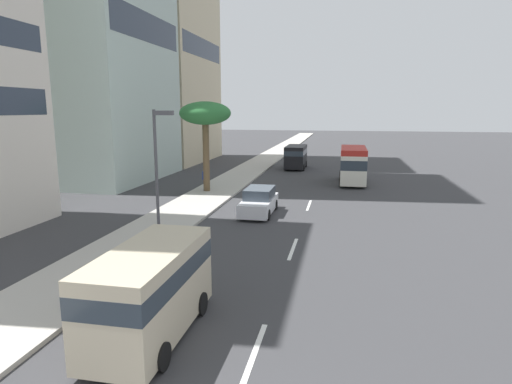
{
  "coord_description": "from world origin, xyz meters",
  "views": [
    {
      "loc": [
        -5.21,
        -2.11,
        6.38
      ],
      "look_at": [
        16.36,
        2.22,
        2.18
      ],
      "focal_mm": 30.4,
      "sensor_mm": 36.0,
      "label": 1
    }
  ],
  "objects_px": {
    "van_second": "(150,287)",
    "van_fourth": "(296,156)",
    "minibus_third": "(353,164)",
    "street_lamp": "(158,162)",
    "pedestrian_near_lamp": "(205,178)",
    "palm_tree": "(205,115)",
    "car_lead": "(259,202)"
  },
  "relations": [
    {
      "from": "palm_tree",
      "to": "car_lead",
      "type": "bearing_deg",
      "value": -138.61
    },
    {
      "from": "pedestrian_near_lamp",
      "to": "street_lamp",
      "type": "distance_m",
      "value": 14.42
    },
    {
      "from": "palm_tree",
      "to": "van_second",
      "type": "bearing_deg",
      "value": -166.36
    },
    {
      "from": "van_second",
      "to": "street_lamp",
      "type": "xyz_separation_m",
      "value": [
        7.56,
        2.99,
        2.56
      ]
    },
    {
      "from": "pedestrian_near_lamp",
      "to": "van_fourth",
      "type": "bearing_deg",
      "value": -168.09
    },
    {
      "from": "pedestrian_near_lamp",
      "to": "palm_tree",
      "type": "xyz_separation_m",
      "value": [
        -0.3,
        -0.26,
        4.87
      ]
    },
    {
      "from": "van_second",
      "to": "pedestrian_near_lamp",
      "type": "height_order",
      "value": "van_second"
    },
    {
      "from": "minibus_third",
      "to": "pedestrian_near_lamp",
      "type": "xyz_separation_m",
      "value": [
        -6.35,
        11.47,
        -0.64
      ]
    },
    {
      "from": "car_lead",
      "to": "van_second",
      "type": "xyz_separation_m",
      "value": [
        -15.12,
        0.19,
        0.72
      ]
    },
    {
      "from": "pedestrian_near_lamp",
      "to": "street_lamp",
      "type": "relative_size",
      "value": 0.27
    },
    {
      "from": "van_fourth",
      "to": "palm_tree",
      "type": "height_order",
      "value": "palm_tree"
    },
    {
      "from": "pedestrian_near_lamp",
      "to": "street_lamp",
      "type": "bearing_deg",
      "value": 42.01
    },
    {
      "from": "minibus_third",
      "to": "street_lamp",
      "type": "bearing_deg",
      "value": 155.89
    },
    {
      "from": "car_lead",
      "to": "minibus_third",
      "type": "relative_size",
      "value": 0.73
    },
    {
      "from": "pedestrian_near_lamp",
      "to": "minibus_third",
      "type": "bearing_deg",
      "value": 151.14
    },
    {
      "from": "minibus_third",
      "to": "van_fourth",
      "type": "distance_m",
      "value": 10.51
    },
    {
      "from": "palm_tree",
      "to": "pedestrian_near_lamp",
      "type": "bearing_deg",
      "value": 40.86
    },
    {
      "from": "car_lead",
      "to": "palm_tree",
      "type": "distance_m",
      "value": 9.57
    },
    {
      "from": "van_second",
      "to": "palm_tree",
      "type": "xyz_separation_m",
      "value": [
        21.16,
        5.13,
        4.47
      ]
    },
    {
      "from": "minibus_third",
      "to": "palm_tree",
      "type": "xyz_separation_m",
      "value": [
        -6.65,
        11.21,
        4.23
      ]
    },
    {
      "from": "van_fourth",
      "to": "street_lamp",
      "type": "xyz_separation_m",
      "value": [
        -28.93,
        3.14,
        2.61
      ]
    },
    {
      "from": "palm_tree",
      "to": "van_fourth",
      "type": "bearing_deg",
      "value": -19.04
    },
    {
      "from": "minibus_third",
      "to": "street_lamp",
      "type": "height_order",
      "value": "street_lamp"
    },
    {
      "from": "palm_tree",
      "to": "street_lamp",
      "type": "xyz_separation_m",
      "value": [
        -13.6,
        -2.15,
        -1.91
      ]
    },
    {
      "from": "minibus_third",
      "to": "street_lamp",
      "type": "relative_size",
      "value": 1.0
    },
    {
      "from": "van_fourth",
      "to": "car_lead",
      "type": "bearing_deg",
      "value": 0.08
    },
    {
      "from": "van_second",
      "to": "van_fourth",
      "type": "xyz_separation_m",
      "value": [
        36.49,
        -0.16,
        -0.05
      ]
    },
    {
      "from": "minibus_third",
      "to": "pedestrian_near_lamp",
      "type": "bearing_deg",
      "value": 118.96
    },
    {
      "from": "car_lead",
      "to": "van_second",
      "type": "distance_m",
      "value": 15.14
    },
    {
      "from": "van_second",
      "to": "palm_tree",
      "type": "bearing_deg",
      "value": -166.36
    },
    {
      "from": "minibus_third",
      "to": "palm_tree",
      "type": "distance_m",
      "value": 13.71
    },
    {
      "from": "car_lead",
      "to": "palm_tree",
      "type": "bearing_deg",
      "value": -138.61
    }
  ]
}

